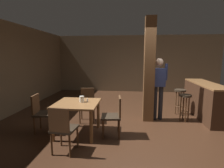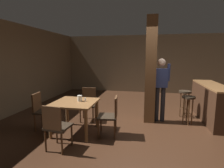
# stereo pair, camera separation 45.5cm
# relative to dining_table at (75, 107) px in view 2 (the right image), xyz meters

# --- Properties ---
(ground_plane) EXTENTS (10.80, 10.80, 0.00)m
(ground_plane) POSITION_rel_dining_table_xyz_m (1.55, 0.65, -0.62)
(ground_plane) COLOR #382114
(wall_back) EXTENTS (8.00, 0.10, 2.80)m
(wall_back) POSITION_rel_dining_table_xyz_m (1.55, 5.15, 0.78)
(wall_back) COLOR #756047
(wall_back) RESTS_ON ground_plane
(wall_left) EXTENTS (0.10, 9.00, 2.80)m
(wall_left) POSITION_rel_dining_table_xyz_m (-2.45, 0.65, 0.78)
(wall_left) COLOR #756047
(wall_left) RESTS_ON ground_plane
(pillar) EXTENTS (0.28, 0.28, 2.80)m
(pillar) POSITION_rel_dining_table_xyz_m (1.70, 1.06, 0.78)
(pillar) COLOR brown
(pillar) RESTS_ON ground_plane
(dining_table) EXTENTS (0.96, 0.96, 0.74)m
(dining_table) POSITION_rel_dining_table_xyz_m (0.00, 0.00, 0.00)
(dining_table) COLOR brown
(dining_table) RESTS_ON ground_plane
(chair_north) EXTENTS (0.47, 0.47, 0.89)m
(chair_north) POSITION_rel_dining_table_xyz_m (0.02, 0.85, -0.11)
(chair_north) COLOR #2D2319
(chair_north) RESTS_ON ground_plane
(chair_east) EXTENTS (0.46, 0.46, 0.89)m
(chair_east) POSITION_rel_dining_table_xyz_m (0.85, -0.02, -0.11)
(chair_east) COLOR #2D2319
(chair_east) RESTS_ON ground_plane
(chair_south) EXTENTS (0.46, 0.46, 0.89)m
(chair_south) POSITION_rel_dining_table_xyz_m (-0.02, -0.84, -0.11)
(chair_south) COLOR #2D2319
(chair_south) RESTS_ON ground_plane
(chair_west) EXTENTS (0.46, 0.46, 0.89)m
(chair_west) POSITION_rel_dining_table_xyz_m (-0.87, 0.01, -0.11)
(chair_west) COLOR #2D2319
(chair_west) RESTS_ON ground_plane
(napkin_cup) EXTENTS (0.10, 0.10, 0.14)m
(napkin_cup) POSITION_rel_dining_table_xyz_m (0.10, 0.06, 0.19)
(napkin_cup) COLOR silver
(napkin_cup) RESTS_ON dining_table
(salt_shaker) EXTENTS (0.03, 0.03, 0.08)m
(salt_shaker) POSITION_rel_dining_table_xyz_m (0.23, 0.07, 0.16)
(salt_shaker) COLOR silver
(salt_shaker) RESTS_ON dining_table
(standing_person) EXTENTS (0.47, 0.23, 1.72)m
(standing_person) POSITION_rel_dining_table_xyz_m (1.98, 1.16, 0.38)
(standing_person) COLOR navy
(standing_person) RESTS_ON ground_plane
(bar_counter) EXTENTS (0.56, 2.13, 1.00)m
(bar_counter) POSITION_rel_dining_table_xyz_m (3.31, 1.53, -0.11)
(bar_counter) COLOR brown
(bar_counter) RESTS_ON ground_plane
(bar_stool_near) EXTENTS (0.33, 0.33, 0.75)m
(bar_stool_near) POSITION_rel_dining_table_xyz_m (2.70, 1.08, -0.07)
(bar_stool_near) COLOR #2D2319
(bar_stool_near) RESTS_ON ground_plane
(bar_stool_mid) EXTENTS (0.34, 0.34, 0.78)m
(bar_stool_mid) POSITION_rel_dining_table_xyz_m (2.71, 1.65, -0.04)
(bar_stool_mid) COLOR #2D2319
(bar_stool_mid) RESTS_ON ground_plane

